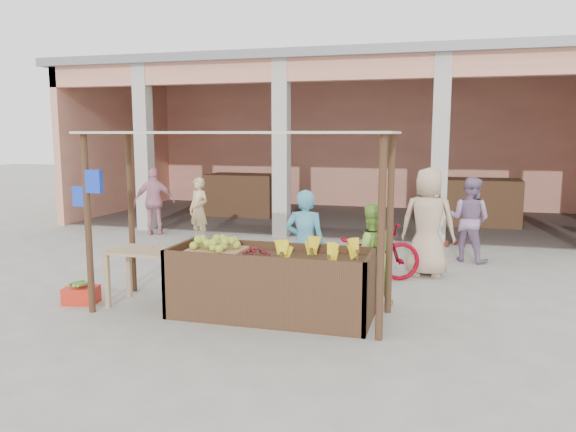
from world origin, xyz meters
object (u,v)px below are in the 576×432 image
(fruit_stall, at_px, (270,287))
(red_crate, at_px, (81,295))
(vendor_green, at_px, (370,252))
(motorcycle, at_px, (363,250))
(vendor_blue, at_px, (305,240))
(side_table, at_px, (146,259))

(fruit_stall, distance_m, red_crate, 2.75)
(vendor_green, xyz_separation_m, motorcycle, (-0.27, 1.23, -0.24))
(fruit_stall, relative_size, motorcycle, 1.34)
(red_crate, relative_size, vendor_blue, 0.27)
(fruit_stall, relative_size, red_crate, 5.78)
(side_table, bearing_deg, fruit_stall, 0.02)
(vendor_blue, relative_size, vendor_green, 1.13)
(vendor_green, bearing_deg, red_crate, -5.05)
(red_crate, distance_m, vendor_blue, 3.24)
(red_crate, xyz_separation_m, motorcycle, (3.63, 2.27, 0.39))
(fruit_stall, bearing_deg, motorcycle, 67.03)
(side_table, bearing_deg, motorcycle, 38.66)
(red_crate, distance_m, motorcycle, 4.29)
(vendor_blue, bearing_deg, side_table, 19.31)
(vendor_blue, xyz_separation_m, vendor_green, (0.95, -0.10, -0.09))
(vendor_green, relative_size, motorcycle, 0.77)
(fruit_stall, height_order, vendor_green, vendor_green)
(side_table, xyz_separation_m, vendor_blue, (2.02, 0.95, 0.19))
(vendor_blue, bearing_deg, motorcycle, -127.02)
(vendor_blue, bearing_deg, vendor_green, 168.13)
(red_crate, distance_m, vendor_green, 4.08)
(side_table, height_order, vendor_blue, vendor_blue)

